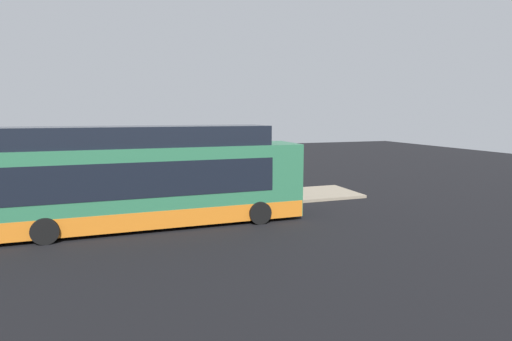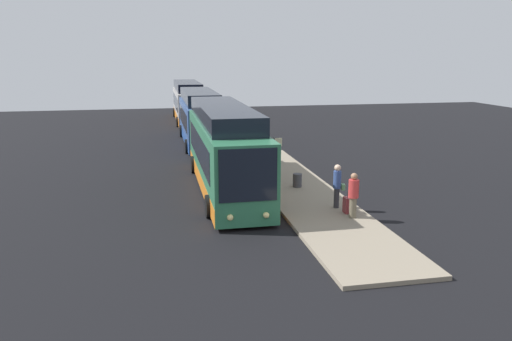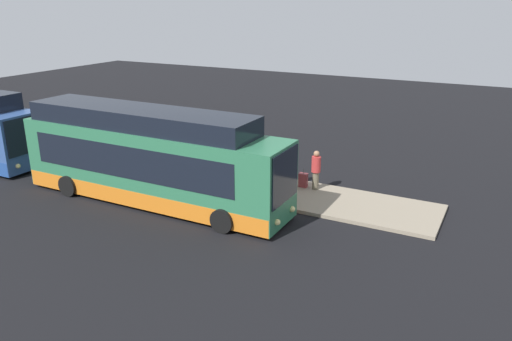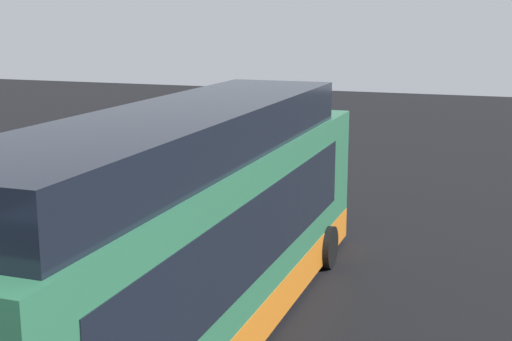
# 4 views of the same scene
# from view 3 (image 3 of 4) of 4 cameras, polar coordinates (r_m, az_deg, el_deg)

# --- Properties ---
(ground) EXTENTS (80.00, 80.00, 0.00)m
(ground) POSITION_cam_3_polar(r_m,az_deg,el_deg) (21.38, -8.41, -4.08)
(ground) COLOR black
(platform) EXTENTS (20.00, 3.38, 0.15)m
(platform) POSITION_cam_3_polar(r_m,az_deg,el_deg) (23.89, -3.83, -1.21)
(platform) COLOR gray
(platform) RESTS_ON ground
(bus_lead) EXTENTS (12.43, 2.76, 4.05)m
(bus_lead) POSITION_cam_3_polar(r_m,az_deg,el_deg) (21.53, -12.01, 1.11)
(bus_lead) COLOR #2D704C
(bus_lead) RESTS_ON ground
(passenger_boarding) EXTENTS (0.41, 0.55, 1.85)m
(passenger_boarding) POSITION_cam_3_polar(r_m,az_deg,el_deg) (22.80, 3.53, 0.76)
(passenger_boarding) COLOR #2D2D33
(passenger_boarding) RESTS_ON platform
(passenger_waiting) EXTENTS (0.49, 0.49, 1.81)m
(passenger_waiting) POSITION_cam_3_polar(r_m,az_deg,el_deg) (22.47, 6.87, 0.21)
(passenger_waiting) COLOR #6B604C
(passenger_waiting) RESTS_ON platform
(suitcase) EXTENTS (0.38, 0.24, 0.89)m
(suitcase) POSITION_cam_3_polar(r_m,az_deg,el_deg) (22.88, 5.41, -1.10)
(suitcase) COLOR maroon
(suitcase) RESTS_ON platform
(sign_post) EXTENTS (0.10, 0.82, 2.29)m
(sign_post) POSITION_cam_3_polar(r_m,az_deg,el_deg) (23.60, -8.52, 2.33)
(sign_post) COLOR #4C4C51
(sign_post) RESTS_ON platform
(trash_bin) EXTENTS (0.44, 0.44, 0.65)m
(trash_bin) POSITION_cam_3_polar(r_m,az_deg,el_deg) (24.07, -4.99, -0.07)
(trash_bin) COLOR #3F3F44
(trash_bin) RESTS_ON platform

